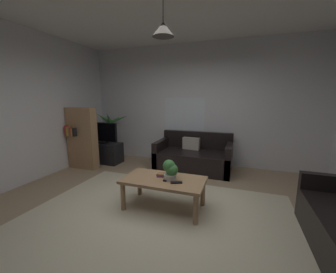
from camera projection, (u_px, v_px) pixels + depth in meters
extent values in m
cube|color=#9E8466|center=(161.00, 213.00, 2.95)|extent=(5.57, 4.95, 0.02)
cube|color=beige|center=(156.00, 220.00, 2.76)|extent=(3.62, 2.73, 0.01)
cube|color=silver|center=(198.00, 105.00, 5.01)|extent=(5.69, 0.06, 2.88)
cube|color=silver|center=(11.00, 108.00, 3.61)|extent=(0.06, 4.95, 2.88)
cube|color=white|center=(184.00, 119.00, 5.15)|extent=(1.01, 0.01, 1.02)
cube|color=black|center=(193.00, 161.00, 4.69)|extent=(1.66, 0.90, 0.42)
cube|color=black|center=(197.00, 140.00, 4.97)|extent=(1.66, 0.12, 0.40)
cube|color=black|center=(161.00, 153.00, 4.92)|extent=(0.12, 0.90, 0.64)
cube|color=black|center=(229.00, 159.00, 4.41)|extent=(0.12, 0.90, 0.64)
cube|color=#B7AD9E|center=(191.00, 143.00, 4.85)|extent=(0.41, 0.17, 0.28)
cube|color=#A87F56|center=(164.00, 180.00, 3.00)|extent=(1.18, 0.63, 0.04)
cylinder|color=#A87F56|center=(123.00, 197.00, 2.98)|extent=(0.07, 0.07, 0.41)
cylinder|color=#A87F56|center=(196.00, 210.00, 2.63)|extent=(0.07, 0.07, 0.41)
cylinder|color=#A87F56|center=(139.00, 183.00, 3.45)|extent=(0.07, 0.07, 0.41)
cylinder|color=#A87F56|center=(203.00, 193.00, 3.11)|extent=(0.07, 0.07, 0.41)
cube|color=#72387F|center=(162.00, 176.00, 3.09)|extent=(0.16, 0.14, 0.02)
cube|color=#99663F|center=(161.00, 174.00, 3.09)|extent=(0.12, 0.12, 0.03)
cube|color=black|center=(176.00, 182.00, 2.84)|extent=(0.17, 0.11, 0.02)
cube|color=black|center=(167.00, 179.00, 2.96)|extent=(0.08, 0.17, 0.02)
cylinder|color=beige|center=(170.00, 177.00, 2.96)|extent=(0.18, 0.18, 0.08)
sphere|color=#3D7F3D|center=(172.00, 170.00, 2.95)|extent=(0.18, 0.18, 0.18)
sphere|color=#3D7F3D|center=(169.00, 166.00, 2.96)|extent=(0.18, 0.18, 0.18)
cube|color=black|center=(104.00, 153.00, 5.24)|extent=(0.90, 0.44, 0.50)
cube|color=black|center=(102.00, 132.00, 5.12)|extent=(0.83, 0.05, 0.47)
cube|color=black|center=(101.00, 132.00, 5.10)|extent=(0.79, 0.00, 0.43)
cube|color=black|center=(103.00, 142.00, 5.17)|extent=(0.24, 0.16, 0.04)
cylinder|color=brown|center=(112.00, 152.00, 5.73)|extent=(0.32, 0.32, 0.30)
cylinder|color=brown|center=(111.00, 135.00, 5.64)|extent=(0.05, 0.05, 0.66)
cone|color=#3D7F3D|center=(119.00, 119.00, 5.52)|extent=(0.53, 0.19, 0.29)
cone|color=#3D7F3D|center=(116.00, 119.00, 5.71)|extent=(0.21, 0.41, 0.28)
cone|color=#3D7F3D|center=(107.00, 120.00, 5.71)|extent=(0.38, 0.31, 0.27)
cone|color=#3D7F3D|center=(103.00, 118.00, 5.49)|extent=(0.34, 0.33, 0.37)
cone|color=#3D7F3D|center=(109.00, 118.00, 5.38)|extent=(0.23, 0.39, 0.38)
cube|color=#A87F56|center=(82.00, 138.00, 4.74)|extent=(0.70, 0.22, 1.40)
cube|color=#B22D2D|center=(68.00, 130.00, 4.69)|extent=(0.04, 0.16, 0.24)
cube|color=gold|center=(70.00, 131.00, 4.67)|extent=(0.05, 0.16, 0.20)
cube|color=#99663F|center=(71.00, 131.00, 4.66)|extent=(0.03, 0.16, 0.23)
cube|color=#B22D2D|center=(73.00, 132.00, 4.65)|extent=(0.03, 0.16, 0.19)
cube|color=gold|center=(74.00, 132.00, 4.64)|extent=(0.04, 0.16, 0.17)
cube|color=black|center=(76.00, 132.00, 4.62)|extent=(0.05, 0.16, 0.19)
cylinder|color=black|center=(163.00, 7.00, 2.59)|extent=(0.01, 0.01, 0.33)
cone|color=#4C4742|center=(163.00, 29.00, 2.63)|extent=(0.28, 0.28, 0.18)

